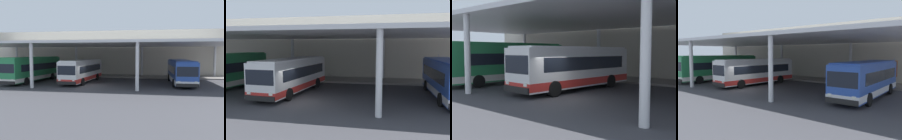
% 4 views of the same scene
% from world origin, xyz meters
% --- Properties ---
extents(ground_plane, '(200.00, 200.00, 0.00)m').
position_xyz_m(ground_plane, '(0.00, 0.00, 0.00)').
color(ground_plane, '#3D3D42').
extents(platform_kerb, '(42.00, 4.50, 0.18)m').
position_xyz_m(platform_kerb, '(0.00, 11.75, 0.09)').
color(platform_kerb, gray).
rests_on(platform_kerb, ground).
extents(station_building_facade, '(48.00, 1.60, 8.33)m').
position_xyz_m(station_building_facade, '(0.00, 15.00, 4.16)').
color(station_building_facade, beige).
rests_on(station_building_facade, ground).
extents(canopy_shelter, '(40.00, 17.00, 5.55)m').
position_xyz_m(canopy_shelter, '(0.00, 5.50, 5.31)').
color(canopy_shelter, silver).
rests_on(canopy_shelter, ground).
extents(bus_nearest_bay, '(3.38, 11.49, 3.57)m').
position_xyz_m(bus_nearest_bay, '(-9.08, 3.08, 1.84)').
color(bus_nearest_bay, '#28844C').
rests_on(bus_nearest_bay, ground).
extents(bus_second_bay, '(3.26, 10.68, 3.17)m').
position_xyz_m(bus_second_bay, '(-1.85, 3.56, 1.66)').
color(bus_second_bay, white).
rests_on(bus_second_bay, ground).
extents(bus_middle_bay, '(2.74, 10.53, 3.17)m').
position_xyz_m(bus_middle_bay, '(11.62, 4.00, 1.66)').
color(bus_middle_bay, '#284CA8').
rests_on(bus_middle_bay, ground).
extents(bench_waiting, '(1.80, 0.45, 0.92)m').
position_xyz_m(bench_waiting, '(-11.83, 11.82, 0.66)').
color(bench_waiting, '#4C515B').
rests_on(bench_waiting, platform_kerb).
extents(trash_bin, '(0.52, 0.52, 0.98)m').
position_xyz_m(trash_bin, '(-9.57, 11.60, 0.68)').
color(trash_bin, '#236638').
rests_on(trash_bin, platform_kerb).
extents(banner_sign, '(0.70, 0.12, 3.20)m').
position_xyz_m(banner_sign, '(12.25, 10.94, 1.98)').
color(banner_sign, '#B2B2B7').
rests_on(banner_sign, platform_kerb).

